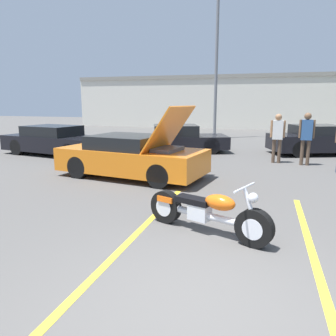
# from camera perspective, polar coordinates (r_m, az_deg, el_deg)

# --- Properties ---
(ground_plane) EXTENTS (80.00, 80.00, 0.00)m
(ground_plane) POSITION_cam_1_polar(r_m,az_deg,el_deg) (3.86, 4.97, -23.53)
(ground_plane) COLOR #514F4C
(parking_stripe_foreground) EXTENTS (0.12, 5.85, 0.01)m
(parking_stripe_foreground) POSITION_cam_1_polar(r_m,az_deg,el_deg) (5.65, -5.78, -11.56)
(parking_stripe_foreground) COLOR yellow
(parking_stripe_foreground) RESTS_ON ground
(parking_stripe_middle) EXTENTS (0.12, 5.85, 0.01)m
(parking_stripe_middle) POSITION_cam_1_polar(r_m,az_deg,el_deg) (5.34, 24.00, -13.98)
(parking_stripe_middle) COLOR yellow
(parking_stripe_middle) RESTS_ON ground
(far_building) EXTENTS (32.00, 4.20, 4.40)m
(far_building) POSITION_cam_1_polar(r_m,az_deg,el_deg) (29.51, 15.70, 11.28)
(far_building) COLOR beige
(far_building) RESTS_ON ground
(light_pole) EXTENTS (1.21, 0.28, 8.84)m
(light_pole) POSITION_cam_1_polar(r_m,az_deg,el_deg) (20.53, 8.66, 18.60)
(light_pole) COLOR slate
(light_pole) RESTS_ON ground
(motorcycle) EXTENTS (2.23, 1.07, 0.94)m
(motorcycle) POSITION_cam_1_polar(r_m,az_deg,el_deg) (5.62, 6.65, -7.61)
(motorcycle) COLOR black
(motorcycle) RESTS_ON ground
(show_car_hood_open) EXTENTS (4.57, 2.55, 2.11)m
(show_car_hood_open) POSITION_cam_1_polar(r_m,az_deg,el_deg) (9.77, -6.27, 2.02)
(show_car_hood_open) COLOR orange
(show_car_hood_open) RESTS_ON ground
(parked_car_mid_left_row) EXTENTS (4.60, 3.16, 1.20)m
(parked_car_mid_left_row) POSITION_cam_1_polar(r_m,az_deg,el_deg) (14.71, 1.82, 5.08)
(parked_car_mid_left_row) COLOR black
(parked_car_mid_left_row) RESTS_ON ground
(parked_car_left_row) EXTENTS (4.96, 2.57, 1.22)m
(parked_car_left_row) POSITION_cam_1_polar(r_m,az_deg,el_deg) (14.67, -19.00, 4.50)
(parked_car_left_row) COLOR black
(parked_car_left_row) RESTS_ON ground
(parked_car_mid_right_row) EXTENTS (4.44, 3.13, 1.24)m
(parked_car_mid_right_row) POSITION_cam_1_polar(r_m,az_deg,el_deg) (15.42, 24.79, 4.42)
(parked_car_mid_right_row) COLOR black
(parked_car_mid_right_row) RESTS_ON ground
(spectator_by_show_car) EXTENTS (0.52, 0.23, 1.79)m
(spectator_by_show_car) POSITION_cam_1_polar(r_m,az_deg,el_deg) (12.59, 18.54, 5.68)
(spectator_by_show_car) COLOR brown
(spectator_by_show_car) RESTS_ON ground
(spectator_midground) EXTENTS (0.52, 0.24, 1.84)m
(spectator_midground) POSITION_cam_1_polar(r_m,az_deg,el_deg) (12.46, 22.98, 5.49)
(spectator_midground) COLOR brown
(spectator_midground) RESTS_ON ground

